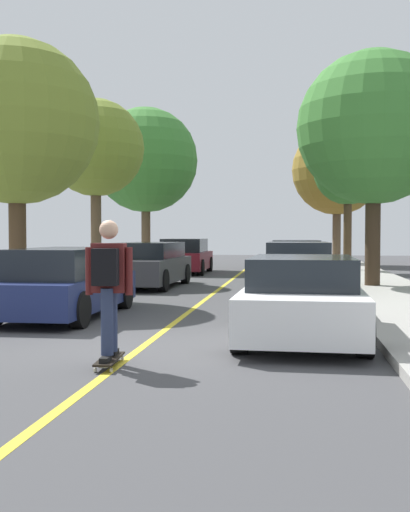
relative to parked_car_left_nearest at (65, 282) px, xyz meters
name	(u,v)px	position (x,y,z in m)	size (l,w,h in m)	color
ground	(140,349)	(2.28, -3.13, -0.67)	(80.00, 80.00, 0.00)	#424244
center_line	(187,313)	(2.28, 0.87, -0.67)	(0.12, 39.20, 0.01)	gold
parked_car_left_nearest	(65,282)	(0.00, 0.00, 0.00)	(1.80, 4.28, 1.35)	navy
parked_car_left_near	(148,265)	(0.00, 6.97, 0.01)	(2.11, 4.50, 1.37)	#38383D
parked_car_left_far	(185,257)	(0.00, 13.66, 0.02)	(1.96, 4.11, 1.43)	maroon
parked_car_right_nearest	(302,298)	(4.56, -1.81, -0.05)	(1.96, 4.39, 1.27)	white
parked_car_right_near	(298,269)	(4.56, 5.26, 0.02)	(1.92, 4.64, 1.41)	#B7B7BC
parked_car_right_far	(296,259)	(4.56, 11.44, 0.03)	(2.02, 4.40, 1.40)	#1E5B33
parked_car_right_farthest	(295,255)	(4.56, 17.20, 0.01)	(1.97, 4.51, 1.36)	maroon
street_tree_left_nearest	(16,123)	(-2.15, 2.54, 3.62)	(3.96, 3.96, 6.15)	#4C3823
street_tree_left_near	(96,149)	(-2.15, 8.57, 3.82)	(3.27, 3.27, 6.02)	brown
street_tree_left_far	(146,160)	(-2.15, 15.75, 4.28)	(4.71, 4.71, 7.18)	brown
street_tree_right_nearest	(374,129)	(6.71, 6.82, 3.99)	(4.41, 4.41, 6.75)	#3D2D1E
street_tree_right_near	(348,171)	(6.71, 14.96, 3.59)	(2.87, 2.87, 5.60)	#4C3823
street_tree_right_far	(337,170)	(6.71, 21.33, 4.28)	(4.67, 4.67, 7.16)	brown
skateboard	(109,359)	(2.19, -4.29, -0.59)	(0.28, 0.85, 0.10)	black
skateboarder	(108,280)	(2.19, -4.32, 0.38)	(0.59, 0.71, 1.68)	black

